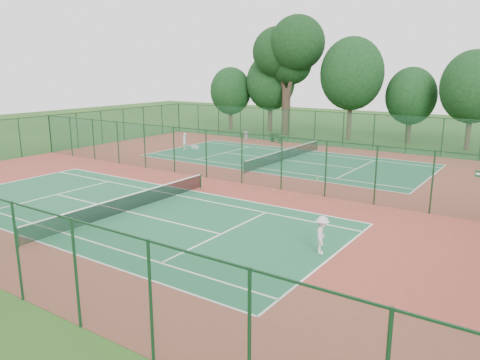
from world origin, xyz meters
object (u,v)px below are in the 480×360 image
player_far (184,141)px  big_tree (289,51)px  player_near (322,235)px  bench (275,138)px  kit_bag (195,147)px  trash_bin (246,135)px

player_far → big_tree: (3.04, 15.08, 8.78)m
player_near → bench: size_ratio=0.98×
player_far → bench: 10.16m
player_far → kit_bag: (0.36, 1.07, -0.67)m
bench → big_tree: size_ratio=0.12×
trash_bin → kit_bag: bearing=-96.5°
big_tree → player_far: bearing=-101.4°
player_near → kit_bag: (-21.64, 17.75, -0.68)m
player_near → player_far: player_near is taller
player_near → player_far: size_ratio=1.01×
player_near → big_tree: size_ratio=0.12×
bench → kit_bag: size_ratio=2.09×
bench → kit_bag: 9.06m
bench → big_tree: bearing=130.2°
trash_bin → big_tree: size_ratio=0.07×
big_tree → trash_bin: bearing=-106.2°
player_near → trash_bin: bearing=18.2°
player_near → big_tree: bearing=10.1°
player_far → big_tree: bearing=154.8°
trash_bin → kit_bag: size_ratio=1.14×
player_near → trash_bin: (-20.74, 25.61, -0.38)m
player_far → trash_bin: 9.03m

